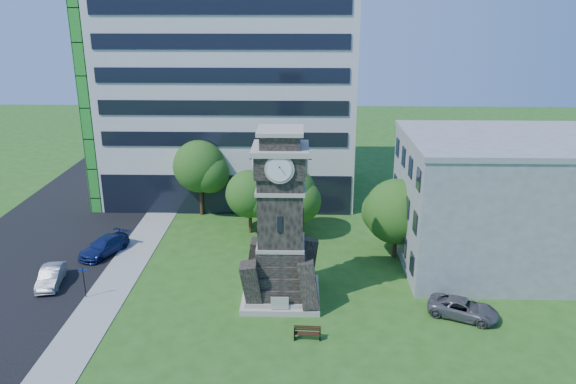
{
  "coord_description": "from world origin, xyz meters",
  "views": [
    {
      "loc": [
        4.37,
        -33.51,
        19.97
      ],
      "look_at": [
        3.37,
        7.23,
        6.15
      ],
      "focal_mm": 35.0,
      "sensor_mm": 36.0,
      "label": 1
    }
  ],
  "objects_px": {
    "clock_tower": "(281,228)",
    "car_street_north": "(104,246)",
    "park_bench": "(307,332)",
    "street_sign": "(84,279)",
    "car_street_mid": "(51,277)",
    "car_east_lot": "(463,308)"
  },
  "relations": [
    {
      "from": "clock_tower",
      "to": "car_east_lot",
      "type": "xyz_separation_m",
      "value": [
        12.24,
        -2.38,
        -4.64
      ]
    },
    {
      "from": "car_east_lot",
      "to": "park_bench",
      "type": "relative_size",
      "value": 2.72
    },
    {
      "from": "clock_tower",
      "to": "car_street_north",
      "type": "height_order",
      "value": "clock_tower"
    },
    {
      "from": "street_sign",
      "to": "car_east_lot",
      "type": "bearing_deg",
      "value": -12.61
    },
    {
      "from": "car_street_mid",
      "to": "street_sign",
      "type": "relative_size",
      "value": 1.74
    },
    {
      "from": "car_east_lot",
      "to": "clock_tower",
      "type": "bearing_deg",
      "value": 102.99
    },
    {
      "from": "clock_tower",
      "to": "park_bench",
      "type": "relative_size",
      "value": 7.27
    },
    {
      "from": "car_street_mid",
      "to": "car_east_lot",
      "type": "height_order",
      "value": "car_street_mid"
    },
    {
      "from": "car_street_mid",
      "to": "car_east_lot",
      "type": "bearing_deg",
      "value": -17.13
    },
    {
      "from": "park_bench",
      "to": "street_sign",
      "type": "height_order",
      "value": "street_sign"
    },
    {
      "from": "car_street_mid",
      "to": "car_street_north",
      "type": "height_order",
      "value": "car_street_north"
    },
    {
      "from": "street_sign",
      "to": "park_bench",
      "type": "bearing_deg",
      "value": -25.26
    },
    {
      "from": "car_street_mid",
      "to": "street_sign",
      "type": "bearing_deg",
      "value": -39.79
    },
    {
      "from": "clock_tower",
      "to": "car_street_north",
      "type": "xyz_separation_m",
      "value": [
        -15.0,
        6.85,
        -4.58
      ]
    },
    {
      "from": "car_street_mid",
      "to": "car_east_lot",
      "type": "xyz_separation_m",
      "value": [
        29.38,
        -3.79,
        -0.03
      ]
    },
    {
      "from": "clock_tower",
      "to": "car_street_mid",
      "type": "distance_m",
      "value": 17.81
    },
    {
      "from": "clock_tower",
      "to": "street_sign",
      "type": "relative_size",
      "value": 5.24
    },
    {
      "from": "car_street_north",
      "to": "car_street_mid",
      "type": "bearing_deg",
      "value": -87.49
    },
    {
      "from": "park_bench",
      "to": "car_east_lot",
      "type": "bearing_deg",
      "value": 18.55
    },
    {
      "from": "car_street_north",
      "to": "street_sign",
      "type": "xyz_separation_m",
      "value": [
        1.13,
        -7.33,
        0.76
      ]
    },
    {
      "from": "clock_tower",
      "to": "street_sign",
      "type": "xyz_separation_m",
      "value": [
        -13.88,
        -0.48,
        -3.82
      ]
    },
    {
      "from": "clock_tower",
      "to": "street_sign",
      "type": "height_order",
      "value": "clock_tower"
    }
  ]
}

